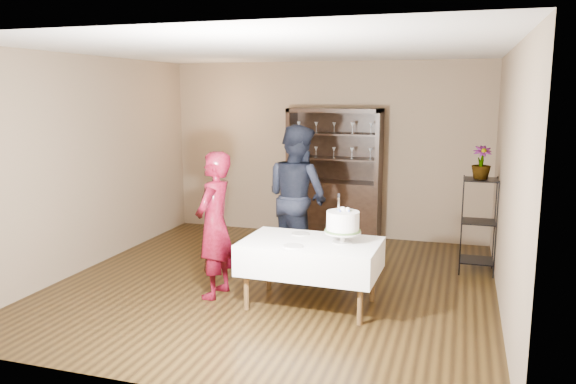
# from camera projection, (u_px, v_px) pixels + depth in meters

# --- Properties ---
(floor) EXTENTS (5.00, 5.00, 0.00)m
(floor) POSITION_uv_depth(u_px,v_px,m) (274.00, 284.00, 6.64)
(floor) COLOR black
(floor) RESTS_ON ground
(ceiling) EXTENTS (5.00, 5.00, 0.00)m
(ceiling) POSITION_uv_depth(u_px,v_px,m) (273.00, 50.00, 6.16)
(ceiling) COLOR silver
(ceiling) RESTS_ON back_wall
(back_wall) EXTENTS (5.00, 0.02, 2.70)m
(back_wall) POSITION_uv_depth(u_px,v_px,m) (326.00, 150.00, 8.75)
(back_wall) COLOR #725F49
(back_wall) RESTS_ON floor
(wall_left) EXTENTS (0.02, 5.00, 2.70)m
(wall_left) POSITION_uv_depth(u_px,v_px,m) (88.00, 163.00, 7.14)
(wall_left) COLOR #725F49
(wall_left) RESTS_ON floor
(wall_right) EXTENTS (0.02, 5.00, 2.70)m
(wall_right) POSITION_uv_depth(u_px,v_px,m) (508.00, 181.00, 5.66)
(wall_right) COLOR #725F49
(wall_right) RESTS_ON floor
(china_hutch) EXTENTS (1.40, 0.48, 2.00)m
(china_hutch) POSITION_uv_depth(u_px,v_px,m) (334.00, 196.00, 8.58)
(china_hutch) COLOR black
(china_hutch) RESTS_ON floor
(plant_etagere) EXTENTS (0.42, 0.42, 1.20)m
(plant_etagere) POSITION_uv_depth(u_px,v_px,m) (479.00, 221.00, 6.98)
(plant_etagere) COLOR black
(plant_etagere) RESTS_ON floor
(cake_table) EXTENTS (1.44, 0.91, 0.71)m
(cake_table) POSITION_uv_depth(u_px,v_px,m) (311.00, 256.00, 5.88)
(cake_table) COLOR white
(cake_table) RESTS_ON floor
(woman) EXTENTS (0.41, 0.60, 1.62)m
(woman) POSITION_uv_depth(u_px,v_px,m) (215.00, 225.00, 6.13)
(woman) COLOR #38050B
(woman) RESTS_ON floor
(man) EXTENTS (1.13, 1.06, 1.84)m
(man) POSITION_uv_depth(u_px,v_px,m) (297.00, 197.00, 7.16)
(man) COLOR black
(man) RESTS_ON floor
(cake) EXTENTS (0.38, 0.38, 0.52)m
(cake) POSITION_uv_depth(u_px,v_px,m) (343.00, 223.00, 5.75)
(cake) COLOR beige
(cake) RESTS_ON cake_table
(plate_near) EXTENTS (0.26, 0.26, 0.01)m
(plate_near) POSITION_uv_depth(u_px,v_px,m) (293.00, 246.00, 5.63)
(plate_near) COLOR beige
(plate_near) RESTS_ON cake_table
(plate_far) EXTENTS (0.26, 0.26, 0.01)m
(plate_far) POSITION_uv_depth(u_px,v_px,m) (300.00, 234.00, 6.12)
(plate_far) COLOR beige
(plate_far) RESTS_ON cake_table
(potted_plant) EXTENTS (0.27, 0.27, 0.41)m
(potted_plant) POSITION_uv_depth(u_px,v_px,m) (481.00, 162.00, 6.85)
(potted_plant) COLOR #4D7336
(potted_plant) RESTS_ON plant_etagere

